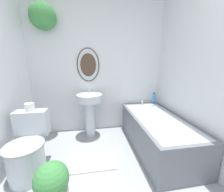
{
  "coord_description": "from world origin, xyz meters",
  "views": [
    {
      "loc": [
        -0.19,
        -0.39,
        1.33
      ],
      "look_at": [
        0.11,
        1.37,
        0.89
      ],
      "focal_mm": 22.0,
      "sensor_mm": 36.0,
      "label": 1
    }
  ],
  "objects_px": {
    "pedestal_sink": "(90,107)",
    "toilet_paper_roll": "(30,107)",
    "toilet": "(28,151)",
    "potted_plant": "(52,184)",
    "bathtub": "(157,132)",
    "shampoo_bottle": "(154,98)"
  },
  "relations": [
    {
      "from": "shampoo_bottle",
      "to": "potted_plant",
      "type": "relative_size",
      "value": 0.42
    },
    {
      "from": "bathtub",
      "to": "potted_plant",
      "type": "xyz_separation_m",
      "value": [
        -1.4,
        -0.69,
        -0.04
      ]
    },
    {
      "from": "toilet",
      "to": "potted_plant",
      "type": "bearing_deg",
      "value": -50.08
    },
    {
      "from": "bathtub",
      "to": "toilet_paper_roll",
      "type": "height_order",
      "value": "toilet_paper_roll"
    },
    {
      "from": "pedestal_sink",
      "to": "toilet_paper_roll",
      "type": "xyz_separation_m",
      "value": [
        -0.75,
        -0.56,
        0.23
      ]
    },
    {
      "from": "bathtub",
      "to": "shampoo_bottle",
      "type": "bearing_deg",
      "value": 71.04
    },
    {
      "from": "pedestal_sink",
      "to": "toilet_paper_roll",
      "type": "height_order",
      "value": "pedestal_sink"
    },
    {
      "from": "toilet_paper_roll",
      "to": "shampoo_bottle",
      "type": "bearing_deg",
      "value": 16.79
    },
    {
      "from": "bathtub",
      "to": "toilet_paper_roll",
      "type": "xyz_separation_m",
      "value": [
        -1.77,
        -0.02,
        0.52
      ]
    },
    {
      "from": "potted_plant",
      "to": "toilet_paper_roll",
      "type": "bearing_deg",
      "value": 119.39
    },
    {
      "from": "toilet",
      "to": "bathtub",
      "type": "xyz_separation_m",
      "value": [
        1.77,
        0.24,
        -0.04
      ]
    },
    {
      "from": "shampoo_bottle",
      "to": "potted_plant",
      "type": "distance_m",
      "value": 2.08
    },
    {
      "from": "toilet",
      "to": "potted_plant",
      "type": "relative_size",
      "value": 1.66
    },
    {
      "from": "toilet",
      "to": "shampoo_bottle",
      "type": "bearing_deg",
      "value": 22.38
    },
    {
      "from": "toilet",
      "to": "pedestal_sink",
      "type": "height_order",
      "value": "pedestal_sink"
    },
    {
      "from": "toilet",
      "to": "pedestal_sink",
      "type": "xyz_separation_m",
      "value": [
        0.75,
        0.78,
        0.25
      ]
    },
    {
      "from": "bathtub",
      "to": "toilet",
      "type": "bearing_deg",
      "value": -172.27
    },
    {
      "from": "shampoo_bottle",
      "to": "potted_plant",
      "type": "bearing_deg",
      "value": -141.76
    },
    {
      "from": "bathtub",
      "to": "pedestal_sink",
      "type": "bearing_deg",
      "value": 152.41
    },
    {
      "from": "bathtub",
      "to": "shampoo_bottle",
      "type": "xyz_separation_m",
      "value": [
        0.2,
        0.57,
        0.4
      ]
    },
    {
      "from": "pedestal_sink",
      "to": "toilet_paper_roll",
      "type": "relative_size",
      "value": 8.08
    },
    {
      "from": "shampoo_bottle",
      "to": "potted_plant",
      "type": "height_order",
      "value": "shampoo_bottle"
    }
  ]
}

